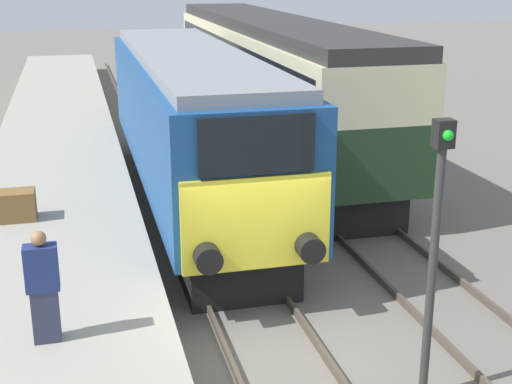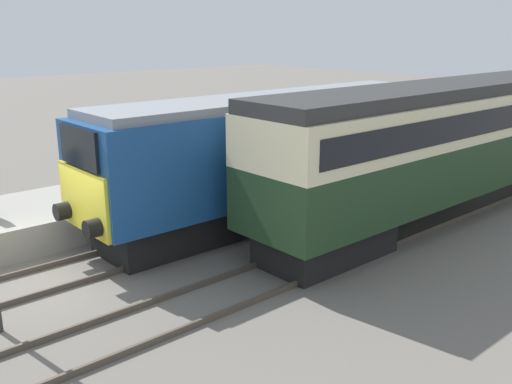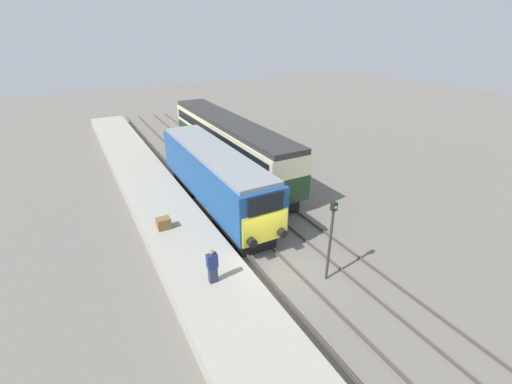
% 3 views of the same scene
% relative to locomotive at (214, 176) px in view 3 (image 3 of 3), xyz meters
% --- Properties ---
extents(ground_plane, '(120.00, 120.00, 0.00)m').
position_rel_locomotive_xyz_m(ground_plane, '(0.00, -7.46, -2.13)').
color(ground_plane, slate).
extents(platform_left, '(3.50, 50.00, 0.88)m').
position_rel_locomotive_xyz_m(platform_left, '(-3.30, 0.54, -1.69)').
color(platform_left, '#9E998C').
rests_on(platform_left, ground_plane).
extents(rails_near_track, '(1.51, 60.00, 0.14)m').
position_rel_locomotive_xyz_m(rails_near_track, '(0.00, -2.46, -2.06)').
color(rails_near_track, '#4C4238').
rests_on(rails_near_track, ground_plane).
extents(rails_far_track, '(1.50, 60.00, 0.14)m').
position_rel_locomotive_xyz_m(rails_far_track, '(3.40, -2.46, -2.06)').
color(rails_far_track, '#4C4238').
rests_on(rails_far_track, ground_plane).
extents(locomotive, '(2.70, 13.07, 3.85)m').
position_rel_locomotive_xyz_m(locomotive, '(0.00, 0.00, 0.00)').
color(locomotive, black).
rests_on(locomotive, ground_plane).
extents(passenger_carriage, '(2.75, 17.52, 4.20)m').
position_rel_locomotive_xyz_m(passenger_carriage, '(3.40, 5.22, 0.40)').
color(passenger_carriage, black).
rests_on(passenger_carriage, ground_plane).
extents(person_on_platform, '(0.44, 0.26, 1.59)m').
position_rel_locomotive_xyz_m(person_on_platform, '(-3.30, -7.70, -0.47)').
color(person_on_platform, '#2D334C').
rests_on(person_on_platform, platform_left).
extents(signal_post, '(0.24, 0.28, 3.96)m').
position_rel_locomotive_xyz_m(signal_post, '(1.70, -9.03, 0.22)').
color(signal_post, '#333333').
rests_on(signal_post, ground_plane).
extents(luggage_crate, '(0.70, 0.56, 0.60)m').
position_rel_locomotive_xyz_m(luggage_crate, '(-3.97, -2.52, -0.95)').
color(luggage_crate, brown).
rests_on(luggage_crate, platform_left).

